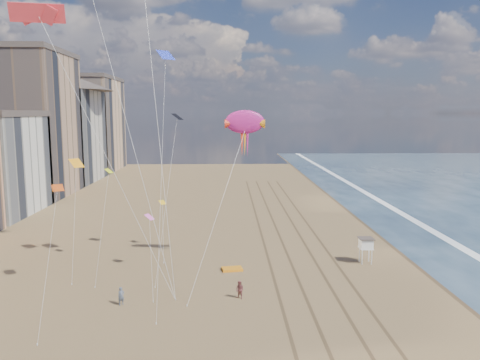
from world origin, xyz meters
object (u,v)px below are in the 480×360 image
at_px(show_kite, 245,122).
at_px(lifeguard_stand, 366,244).
at_px(grounded_kite, 232,269).
at_px(kite_flyer_b, 240,290).
at_px(kite_flyer_a, 121,296).

bearing_deg(show_kite, lifeguard_stand, 1.56).
bearing_deg(grounded_kite, show_kite, 39.45).
bearing_deg(show_kite, kite_flyer_b, -94.65).
relative_size(lifeguard_stand, kite_flyer_b, 1.73).
distance_m(grounded_kite, kite_flyer_b, 7.82).
xyz_separation_m(grounded_kite, kite_flyer_b, (0.62, -7.76, 0.71)).
height_order(kite_flyer_a, kite_flyer_b, kite_flyer_b).
relative_size(grounded_kite, show_kite, 0.11).
distance_m(show_kite, kite_flyer_b, 17.49).
bearing_deg(kite_flyer_b, lifeguard_stand, 72.42).
height_order(show_kite, kite_flyer_a, show_kite).
relative_size(kite_flyer_a, kite_flyer_b, 0.96).
bearing_deg(kite_flyer_b, grounded_kite, 132.66).
relative_size(grounded_kite, kite_flyer_b, 1.29).
height_order(lifeguard_stand, grounded_kite, lifeguard_stand).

